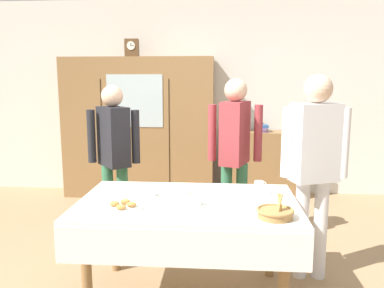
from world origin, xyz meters
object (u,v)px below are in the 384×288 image
object	(u,v)px
bread_basket	(275,213)
mantel_clock	(132,48)
dining_table	(187,216)
tea_cup_far_left	(196,202)
bookshelf_low	(261,164)
pastry_plate	(123,206)
person_beside_shelf	(314,157)
person_near_right_end	(114,148)
book_stack	(262,128)
person_behind_table_right	(235,145)
tea_cup_mid_left	(151,193)
spoon_far_left	(256,207)
tea_cup_back_edge	(259,185)
wall_cabinet	(139,128)
tea_cup_near_right	(184,191)
spoon_center	(238,190)
tea_cup_mid_right	(265,192)

from	to	relation	value
bread_basket	mantel_clock	bearing A→B (deg)	118.48
dining_table	tea_cup_far_left	size ratio (longest dim) A/B	12.12
bookshelf_low	pastry_plate	xyz separation A→B (m)	(-1.21, -2.81, 0.30)
pastry_plate	person_beside_shelf	distance (m)	1.52
tea_cup_far_left	person_near_right_end	bearing A→B (deg)	128.79
book_stack	bread_basket	size ratio (longest dim) A/B	0.95
person_behind_table_right	person_beside_shelf	bearing A→B (deg)	-47.45
tea_cup_mid_left	spoon_far_left	size ratio (longest dim) A/B	1.09
dining_table	tea_cup_far_left	bearing A→B (deg)	-50.16
bookshelf_low	tea_cup_mid_left	xyz separation A→B (m)	(-1.07, -2.53, 0.31)
person_behind_table_right	tea_cup_back_edge	bearing A→B (deg)	-74.95
mantel_clock	tea_cup_back_edge	distance (m)	2.96
person_near_right_end	wall_cabinet	bearing A→B (deg)	93.09
tea_cup_near_right	bread_basket	size ratio (longest dim) A/B	0.54
dining_table	spoon_center	xyz separation A→B (m)	(0.37, 0.32, 0.11)
mantel_clock	tea_cup_back_edge	xyz separation A→B (m)	(1.52, -2.20, -1.26)
bookshelf_low	person_beside_shelf	world-z (taller)	person_beside_shelf
tea_cup_mid_left	person_beside_shelf	distance (m)	1.30
book_stack	person_beside_shelf	size ratio (longest dim) A/B	0.14
spoon_far_left	person_behind_table_right	size ratio (longest dim) A/B	0.07
dining_table	tea_cup_back_edge	distance (m)	0.68
tea_cup_far_left	bread_basket	bearing A→B (deg)	-20.95
tea_cup_mid_left	person_near_right_end	size ratio (longest dim) A/B	0.08
dining_table	tea_cup_mid_right	world-z (taller)	tea_cup_mid_right
person_behind_table_right	bookshelf_low	bearing A→B (deg)	75.28
tea_cup_near_right	spoon_far_left	distance (m)	0.59
tea_cup_near_right	book_stack	bearing A→B (deg)	71.30
tea_cup_far_left	bread_basket	world-z (taller)	bread_basket
wall_cabinet	book_stack	xyz separation A→B (m)	(1.69, 0.05, 0.00)
wall_cabinet	mantel_clock	world-z (taller)	mantel_clock
book_stack	bookshelf_low	bearing A→B (deg)	180.00
pastry_plate	spoon_far_left	size ratio (longest dim) A/B	2.35
dining_table	person_beside_shelf	size ratio (longest dim) A/B	0.96
dining_table	book_stack	world-z (taller)	book_stack
bookshelf_low	person_behind_table_right	size ratio (longest dim) A/B	0.63
dining_table	spoon_center	size ratio (longest dim) A/B	13.24
bread_basket	person_behind_table_right	distance (m)	1.35
tea_cup_mid_right	tea_cup_far_left	bearing A→B (deg)	-149.61
pastry_plate	spoon_center	size ratio (longest dim) A/B	2.35
dining_table	bread_basket	size ratio (longest dim) A/B	6.57
bookshelf_low	book_stack	distance (m)	0.50
wall_cabinet	bread_basket	xyz separation A→B (m)	(1.48, -2.87, -0.18)
book_stack	spoon_center	size ratio (longest dim) A/B	1.91
tea_cup_back_edge	spoon_far_left	size ratio (longest dim) A/B	1.09
bookshelf_low	spoon_center	bearing A→B (deg)	-100.20
person_behind_table_right	tea_cup_mid_left	bearing A→B (deg)	-124.97
bookshelf_low	tea_cup_far_left	distance (m)	2.83
bookshelf_low	person_behind_table_right	xyz separation A→B (m)	(-0.42, -1.60, 0.53)
tea_cup_far_left	spoon_far_left	xyz separation A→B (m)	(0.41, -0.01, -0.02)
bookshelf_low	tea_cup_mid_right	size ratio (longest dim) A/B	7.86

